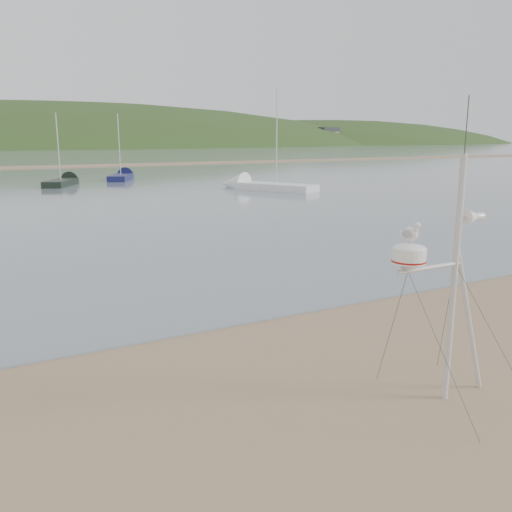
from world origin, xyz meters
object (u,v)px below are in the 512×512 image
mast_rig (450,333)px  sailboat_dark_mid (67,181)px  sailboat_white_near (251,185)px  sailboat_blue_far (124,176)px

mast_rig → sailboat_dark_mid: sailboat_dark_mid is taller
mast_rig → sailboat_white_near: 34.22m
mast_rig → sailboat_white_near: (13.49, 31.44, -0.79)m
sailboat_white_near → sailboat_dark_mid: size_ratio=1.30×
sailboat_blue_far → sailboat_white_near: bearing=-68.3°
mast_rig → sailboat_dark_mid: (1.84, 42.39, -0.79)m
mast_rig → sailboat_blue_far: bearing=80.5°
mast_rig → sailboat_white_near: size_ratio=0.55×
sailboat_white_near → sailboat_dark_mid: 15.99m
mast_rig → sailboat_blue_far: (7.68, 46.06, -0.79)m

